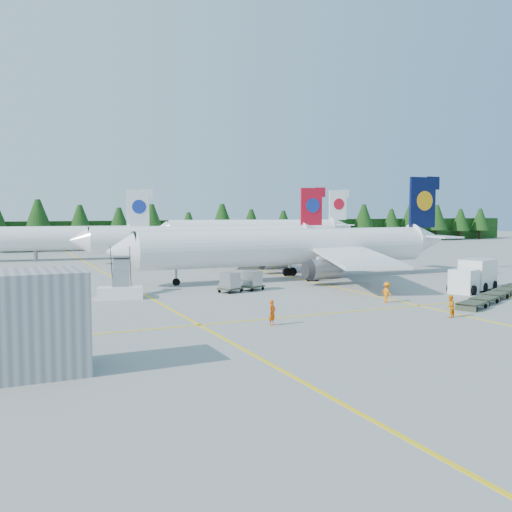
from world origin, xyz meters
name	(u,v)px	position (x,y,z in m)	size (l,w,h in m)	color
ground	(323,300)	(0.00, 0.00, 0.00)	(320.00, 320.00, 0.00)	#9A9A95
taxi_stripe_a	(123,283)	(-14.00, 20.00, 0.01)	(0.25, 120.00, 0.01)	yellow
taxi_stripe_b	(281,275)	(6.00, 20.00, 0.01)	(0.25, 120.00, 0.01)	yellow
taxi_stripe_cross	(361,311)	(0.00, -6.00, 0.01)	(80.00, 0.25, 0.01)	yellow
treeline_hedge	(128,234)	(0.00, 82.00, 3.00)	(220.00, 4.00, 6.00)	black
terminal_building	(24,323)	(-26.00, -14.00, 2.60)	(6.00, 4.00, 5.20)	#999CA2
airliner_navy	(284,248)	(4.11, 15.59, 3.79)	(43.38, 35.72, 12.62)	white
airliner_red	(199,239)	(2.92, 42.92, 3.63)	(41.46, 33.95, 12.07)	white
airliner_far_left	(15,238)	(-24.04, 55.82, 3.69)	(40.41, 8.69, 11.77)	white
airliner_far_right	(247,229)	(24.58, 72.22, 4.05)	(44.16, 11.43, 12.93)	white
airstairs	(121,290)	(-16.52, 9.13, 0.81)	(4.53, 6.16, 3.72)	white
service_truck	(473,276)	(17.00, -1.30, 1.58)	(7.03, 4.69, 3.19)	white
dolly_train	(495,294)	(14.94, -6.09, 0.52)	(15.47, 9.01, 0.16)	#363D2C
uld_pair	(241,280)	(-4.43, 8.51, 1.13)	(5.42, 3.09, 1.68)	#363D2C
crew_a	(272,313)	(-9.28, -8.24, 0.92)	(0.67, 0.44, 1.85)	#E34B04
crew_b	(450,306)	(4.45, -11.31, 0.87)	(0.84, 0.66, 1.73)	orange
crew_c	(387,292)	(4.50, -3.51, 0.92)	(0.76, 0.51, 1.84)	orange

